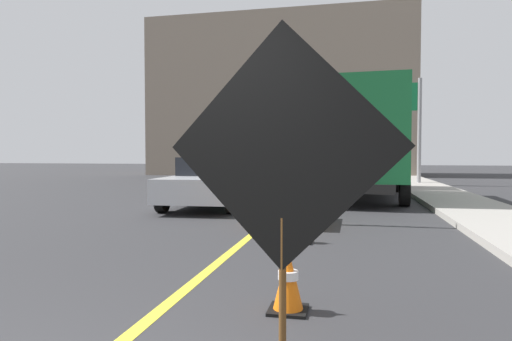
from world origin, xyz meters
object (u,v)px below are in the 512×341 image
Objects in this scene: box_truck at (365,141)px; traffic_cone_near_sign at (288,280)px; highway_guide_sign at (402,113)px; roadwork_sign at (283,154)px; traffic_cone_mid_lane at (301,226)px; arrow_board_trailer at (295,201)px; pickup_car at (214,181)px.

traffic_cone_near_sign is (-1.04, -10.94, -1.61)m from box_truck.
highway_guide_sign is (1.90, 6.70, 1.52)m from box_truck.
box_truck is at bearing 85.69° from roadwork_sign.
highway_guide_sign is 15.12m from traffic_cone_mid_lane.
arrow_board_trailer is 3.92m from pickup_car.
pickup_car is 8.78× the size of traffic_cone_mid_lane.
box_truck is 11.10m from traffic_cone_near_sign.
roadwork_sign is 4.02× the size of traffic_cone_mid_lane.
roadwork_sign is 0.46× the size of pickup_car.
box_truck is at bearing 80.76° from traffic_cone_mid_lane.
traffic_cone_near_sign is at bearing 96.01° from roadwork_sign.
highway_guide_sign is (2.82, 18.81, 1.95)m from roadwork_sign.
pickup_car reaches higher than traffic_cone_mid_lane.
pickup_car is (-3.38, 9.13, -0.77)m from roadwork_sign.
box_truck reaches higher than roadwork_sign.
traffic_cone_mid_lane is at bearing -102.35° from highway_guide_sign.
roadwork_sign is 6.41m from arrow_board_trailer.
traffic_cone_mid_lane is (0.34, -1.94, -0.20)m from arrow_board_trailer.
traffic_cone_mid_lane is at bearing 94.56° from roadwork_sign.
pickup_car is 5.67m from traffic_cone_mid_lane.
box_truck reaches higher than arrow_board_trailer.
highway_guide_sign is at bearing 74.35° from arrow_board_trailer.
traffic_cone_mid_lane is at bearing -57.58° from pickup_car.
roadwork_sign reaches higher than traffic_cone_mid_lane.
highway_guide_sign is at bearing 77.65° from traffic_cone_mid_lane.
arrow_board_trailer is 4.50× the size of traffic_cone_near_sign.
traffic_cone_near_sign is (0.57, -5.12, -0.19)m from arrow_board_trailer.
roadwork_sign is 9.77m from pickup_car.
highway_guide_sign reaches higher than traffic_cone_near_sign.
roadwork_sign is at bearing -69.68° from pickup_car.
arrow_board_trailer reaches higher than traffic_cone_mid_lane.
box_truck is 7.13m from highway_guide_sign.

